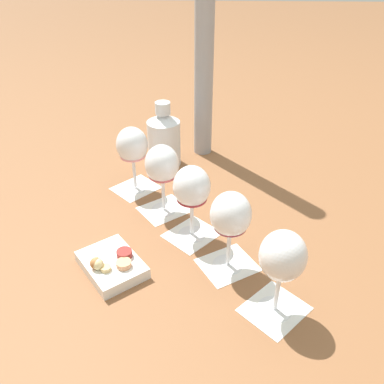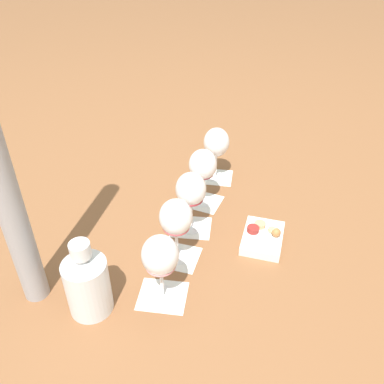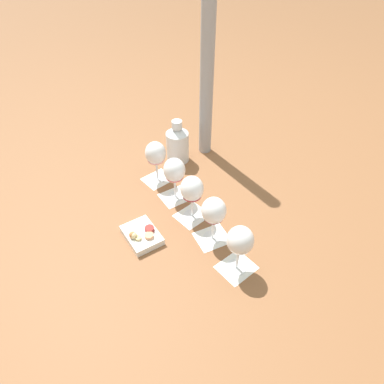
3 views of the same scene
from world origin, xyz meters
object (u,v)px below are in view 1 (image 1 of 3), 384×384
object	(u,v)px
ceramic_vase	(164,138)
umbrella_pole	(204,26)
wine_glass_1	(162,167)
wine_glass_2	(191,189)
snack_dish	(112,264)
wine_glass_4	(282,259)
wine_glass_3	(231,218)
wine_glass_0	(132,147)

from	to	relation	value
ceramic_vase	umbrella_pole	size ratio (longest dim) A/B	0.25
wine_glass_1	wine_glass_2	bearing A→B (deg)	-53.49
snack_dish	wine_glass_2	bearing A→B (deg)	38.30
wine_glass_4	ceramic_vase	bearing A→B (deg)	114.99
wine_glass_3	ceramic_vase	size ratio (longest dim) A/B	0.92
wine_glass_0	wine_glass_2	world-z (taller)	same
wine_glass_4	snack_dish	distance (m)	0.37
wine_glass_0	umbrella_pole	world-z (taller)	umbrella_pole
wine_glass_3	wine_glass_1	bearing A→B (deg)	128.22
wine_glass_2	wine_glass_3	world-z (taller)	same
wine_glass_0	wine_glass_3	distance (m)	0.40
wine_glass_2	wine_glass_3	xyz separation A→B (m)	(0.09, -0.10, -0.00)
wine_glass_2	ceramic_vase	distance (m)	0.37
ceramic_vase	umbrella_pole	xyz separation A→B (m)	(0.12, 0.09, 0.31)
wine_glass_2	umbrella_pole	size ratio (longest dim) A/B	0.23
wine_glass_1	umbrella_pole	size ratio (longest dim) A/B	0.23
wine_glass_4	snack_dish	bearing A→B (deg)	164.27
wine_glass_0	wine_glass_4	bearing A→B (deg)	-51.63
wine_glass_1	wine_glass_2	xyz separation A→B (m)	(0.07, -0.10, 0.00)
snack_dish	umbrella_pole	xyz separation A→B (m)	(0.18, 0.57, 0.38)
wine_glass_1	wine_glass_3	xyz separation A→B (m)	(0.16, -0.20, -0.00)
wine_glass_1	ceramic_vase	distance (m)	0.26
wine_glass_1	wine_glass_2	distance (m)	0.12
wine_glass_4	ceramic_vase	world-z (taller)	ceramic_vase
wine_glass_0	wine_glass_2	distance (m)	0.26
snack_dish	wine_glass_4	bearing A→B (deg)	-15.73
umbrella_pole	wine_glass_0	bearing A→B (deg)	-127.37
ceramic_vase	wine_glass_0	bearing A→B (deg)	-114.28
wine_glass_2	snack_dish	xyz separation A→B (m)	(-0.16, -0.13, -0.11)
wine_glass_2	ceramic_vase	size ratio (longest dim) A/B	0.92
snack_dish	wine_glass_0	bearing A→B (deg)	90.46
wine_glass_3	wine_glass_2	bearing A→B (deg)	129.82
wine_glass_1	wine_glass_4	world-z (taller)	same
wine_glass_0	snack_dish	world-z (taller)	wine_glass_0
wine_glass_1	wine_glass_0	bearing A→B (deg)	131.58
wine_glass_1	wine_glass_4	xyz separation A→B (m)	(0.25, -0.32, -0.00)
wine_glass_0	umbrella_pole	size ratio (longest dim) A/B	0.23
wine_glass_3	ceramic_vase	bearing A→B (deg)	111.80
wine_glass_2	snack_dish	size ratio (longest dim) A/B	1.02
wine_glass_1	wine_glass_3	distance (m)	0.26
umbrella_pole	wine_glass_2	bearing A→B (deg)	-92.46
wine_glass_2	ceramic_vase	xyz separation A→B (m)	(-0.10, 0.35, -0.04)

